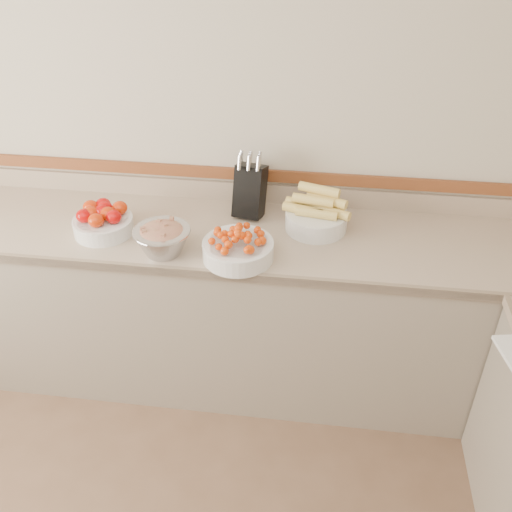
# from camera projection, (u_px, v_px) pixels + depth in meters

# --- Properties ---
(back_wall) EXTENTS (4.00, 0.00, 4.00)m
(back_wall) POSITION_uv_depth(u_px,v_px,m) (202.00, 123.00, 2.73)
(back_wall) COLOR beige
(back_wall) RESTS_ON ground_plane
(counter_back) EXTENTS (4.00, 0.65, 1.08)m
(counter_back) POSITION_uv_depth(u_px,v_px,m) (197.00, 303.00, 2.94)
(counter_back) COLOR tan
(counter_back) RESTS_ON ground_plane
(knife_block) EXTENTS (0.17, 0.19, 0.33)m
(knife_block) POSITION_uv_depth(u_px,v_px,m) (250.00, 190.00, 2.73)
(knife_block) COLOR black
(knife_block) RESTS_ON counter_back
(tomato_bowl) EXTENTS (0.28, 0.28, 0.14)m
(tomato_bowl) POSITION_uv_depth(u_px,v_px,m) (103.00, 220.00, 2.63)
(tomato_bowl) COLOR white
(tomato_bowl) RESTS_ON counter_back
(cherry_tomato_bowl) EXTENTS (0.31, 0.31, 0.16)m
(cherry_tomato_bowl) POSITION_uv_depth(u_px,v_px,m) (238.00, 247.00, 2.46)
(cherry_tomato_bowl) COLOR white
(cherry_tomato_bowl) RESTS_ON counter_back
(corn_bowl) EXTENTS (0.32, 0.29, 0.21)m
(corn_bowl) POSITION_uv_depth(u_px,v_px,m) (316.00, 216.00, 2.65)
(corn_bowl) COLOR white
(corn_bowl) RESTS_ON counter_back
(rhubarb_bowl) EXTENTS (0.25, 0.25, 0.14)m
(rhubarb_bowl) POSITION_uv_depth(u_px,v_px,m) (162.00, 238.00, 2.48)
(rhubarb_bowl) COLOR #B2B2BA
(rhubarb_bowl) RESTS_ON counter_back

